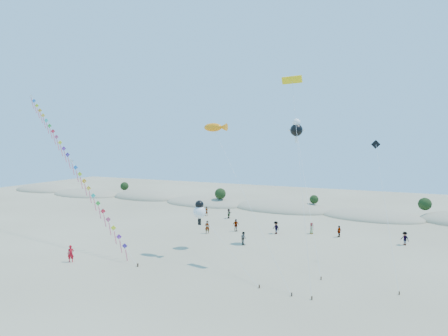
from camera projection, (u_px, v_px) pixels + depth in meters
ground at (127, 304)px, 29.76m from camera, size 160.00×160.00×0.00m
dune_ridge at (287, 209)px, 70.30m from camera, size 145.30×11.49×5.57m
kite_train at (70, 159)px, 48.81m from camera, size 28.13×10.41×20.61m
fish_kite at (216, 128)px, 41.70m from camera, size 12.27×8.33×14.95m
cartoon_kite_low at (199, 211)px, 44.92m from camera, size 11.45×9.54×5.83m
cartoon_kite_high at (296, 129)px, 46.33m from camera, size 6.30×12.17×15.71m
parafoil_kite at (292, 84)px, 37.77m from camera, size 5.06×8.42×19.53m
dark_kite at (381, 180)px, 37.42m from camera, size 3.08×9.15×13.08m
flyer_foreground at (71, 254)px, 39.97m from camera, size 0.79×0.73×1.82m
beachgoers at (276, 227)px, 52.89m from camera, size 31.67×15.04×1.81m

